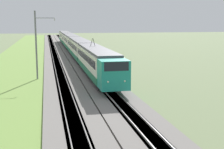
# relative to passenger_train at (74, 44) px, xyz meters

# --- Properties ---
(ballast_main) EXTENTS (240.00, 4.40, 0.30)m
(ballast_main) POSITION_rel_passenger_train_xyz_m (-21.44, 4.52, -2.28)
(ballast_main) COLOR slate
(ballast_main) RESTS_ON ground
(ballast_adjacent) EXTENTS (240.00, 4.40, 0.30)m
(ballast_adjacent) POSITION_rel_passenger_train_xyz_m (-21.44, 0.00, -2.28)
(ballast_adjacent) COLOR slate
(ballast_adjacent) RESTS_ON ground
(track_main) EXTENTS (240.00, 1.57, 0.45)m
(track_main) POSITION_rel_passenger_train_xyz_m (-21.44, 4.52, -2.27)
(track_main) COLOR #4C4238
(track_main) RESTS_ON ground
(track_adjacent) EXTENTS (240.00, 1.57, 0.45)m
(track_adjacent) POSITION_rel_passenger_train_xyz_m (-21.44, 0.00, -2.27)
(track_adjacent) COLOR #4C4238
(track_adjacent) RESTS_ON ground
(grass_verge) EXTENTS (240.00, 10.59, 0.12)m
(grass_verge) POSITION_rel_passenger_train_xyz_m (-21.44, 11.18, -2.37)
(grass_verge) COLOR olive
(grass_verge) RESTS_ON ground
(passenger_train) EXTENTS (86.94, 2.93, 5.16)m
(passenger_train) POSITION_rel_passenger_train_xyz_m (0.00, 0.00, 0.00)
(passenger_train) COLOR teal
(passenger_train) RESTS_ON ground
(catenary_mast_mid) EXTENTS (0.22, 2.56, 8.77)m
(catenary_mast_mid) POSITION_rel_passenger_train_xyz_m (-30.85, 7.45, 2.11)
(catenary_mast_mid) COLOR slate
(catenary_mast_mid) RESTS_ON ground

